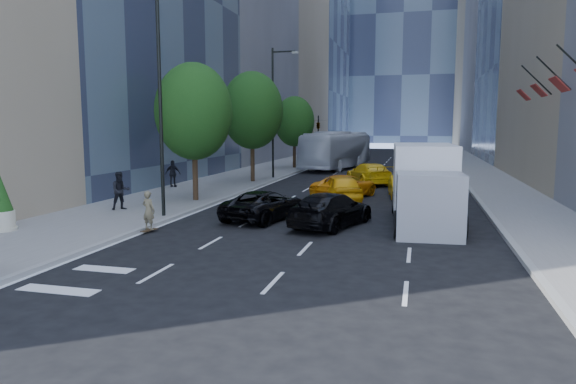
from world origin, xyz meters
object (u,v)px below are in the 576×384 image
(black_sedan_lincoln, at_px, (264,205))
(box_truck, at_px, (425,184))
(city_bus, at_px, (337,150))
(skateboarder, at_px, (149,213))
(black_sedan_mercedes, at_px, (331,210))
(planter_shrub, at_px, (1,202))

(black_sedan_lincoln, xyz_separation_m, box_truck, (6.98, 0.59, 1.07))
(city_bus, bearing_deg, skateboarder, -84.48)
(box_truck, bearing_deg, skateboarder, -160.63)
(black_sedan_mercedes, relative_size, box_truck, 0.68)
(skateboarder, xyz_separation_m, black_sedan_mercedes, (6.80, 3.03, -0.06))
(skateboarder, height_order, black_sedan_mercedes, skateboarder)
(black_sedan_lincoln, height_order, black_sedan_mercedes, black_sedan_mercedes)
(city_bus, height_order, planter_shrub, city_bus)
(city_bus, xyz_separation_m, box_truck, (8.18, -27.79, -0.11))
(box_truck, bearing_deg, planter_shrub, -162.40)
(black_sedan_lincoln, distance_m, planter_shrub, 10.63)
(black_sedan_mercedes, xyz_separation_m, planter_shrub, (-12.20, -4.75, 0.54))
(black_sedan_mercedes, height_order, box_truck, box_truck)
(skateboarder, distance_m, planter_shrub, 5.69)
(skateboarder, height_order, planter_shrub, planter_shrub)
(black_sedan_lincoln, xyz_separation_m, city_bus, (-1.20, 28.39, 1.17))
(skateboarder, xyz_separation_m, black_sedan_lincoln, (3.60, 3.90, -0.12))
(skateboarder, height_order, black_sedan_lincoln, skateboarder)
(black_sedan_lincoln, distance_m, city_bus, 28.44)
(skateboarder, relative_size, black_sedan_lincoln, 0.33)
(black_sedan_mercedes, distance_m, box_truck, 4.18)
(black_sedan_mercedes, distance_m, city_bus, 29.61)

